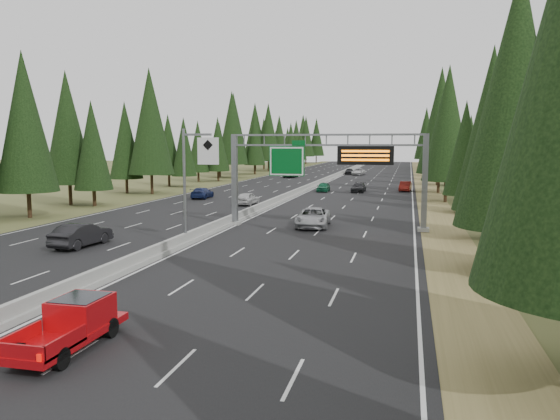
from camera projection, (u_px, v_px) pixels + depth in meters
The scene contains 19 objects.
road at pixel (317, 186), 90.96m from camera, with size 32.00×260.00×0.08m, color black.
shoulder_right at pixel (427, 188), 86.90m from camera, with size 3.60×260.00×0.06m, color olive.
shoulder_left at pixel (216, 184), 95.03m from camera, with size 3.60×260.00×0.06m, color #4C5628.
median_barrier at pixel (317, 184), 90.92m from camera, with size 0.70×260.00×0.85m.
sign_gantry at pixel (334, 166), 44.71m from camera, with size 16.75×0.98×7.80m.
hov_sign_pole at pixel (192, 178), 37.10m from camera, with size 2.80×0.50×8.00m.
tree_row_right at pixel (466, 126), 70.02m from camera, with size 11.73×243.01×18.98m.
tree_row_left at pixel (174, 130), 88.39m from camera, with size 12.07×245.20×18.92m.
silver_minivan at pixel (313, 217), 46.06m from camera, with size 2.64×5.74×1.59m, color #9E9FA3.
red_pickup at pixel (75, 320), 18.88m from camera, with size 1.78×4.99×1.63m.
car_ahead_green at pixel (323, 187), 80.15m from camera, with size 1.63×4.06×1.38m, color #16623E.
car_ahead_dkred at pixel (405, 186), 80.64m from camera, with size 1.57×4.50×1.48m, color #54100C.
car_ahead_dkgrey at pixel (359, 187), 79.55m from camera, with size 1.89×4.64×1.35m, color black.
car_ahead_white at pixel (358, 172), 123.19m from camera, with size 2.46×5.33×1.48m, color silver.
car_ahead_far at pixel (349, 171), 125.77m from camera, with size 1.68×4.16×1.42m, color black.
car_onc_near at pixel (81, 235), 37.22m from camera, with size 1.73×4.95×1.63m, color black.
car_onc_blue at pixel (202, 193), 70.29m from camera, with size 1.97×4.84×1.40m, color navy.
car_onc_white at pixel (248, 198), 62.84m from camera, with size 1.74×4.31×1.47m, color silver.
car_onc_far at pixel (291, 174), 114.12m from camera, with size 2.43×5.26×1.46m, color black.
Camera 1 is at (14.94, -9.75, 7.05)m, focal length 35.00 mm.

